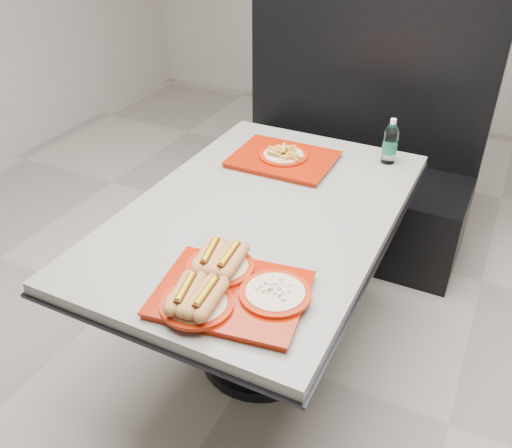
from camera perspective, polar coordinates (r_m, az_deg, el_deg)
The scene contains 6 objects.
ground at distance 2.44m, azimuth 0.51°, elevation -13.59°, with size 6.00×6.00×0.00m, color #9E998D.
diner_table at distance 2.05m, azimuth 0.59°, elevation -2.30°, with size 0.92×1.42×0.75m.
booth_bench at distance 3.03m, azimuth 9.71°, elevation 5.65°, with size 1.30×0.57×1.35m.
tray_near at distance 1.55m, azimuth -3.21°, elevation -6.58°, with size 0.47×0.39×0.09m.
tray_far at distance 2.28m, azimuth 2.90°, elevation 7.08°, with size 0.42×0.33×0.08m.
water_bottle at distance 2.32m, azimuth 13.94°, elevation 8.19°, with size 0.06×0.06×0.19m.
Camera 1 is at (0.73, -1.51, 1.77)m, focal length 38.00 mm.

